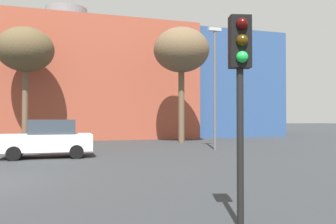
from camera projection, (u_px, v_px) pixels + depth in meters
building_backdrop at (66, 83)px, 34.32m from camera, size 42.71×12.18×12.65m
parked_car_2 at (48, 139)px, 16.60m from camera, size 4.16×2.04×1.80m
traffic_light_near_right at (240, 71)px, 5.99m from camera, size 0.41×0.39×3.63m
bare_tree_0 at (26, 51)px, 25.17m from camera, size 4.01×4.01×8.42m
bare_tree_1 at (181, 51)px, 26.67m from camera, size 4.25×4.25×8.78m
street_lamp at (215, 80)px, 20.85m from camera, size 0.80×0.24×7.29m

